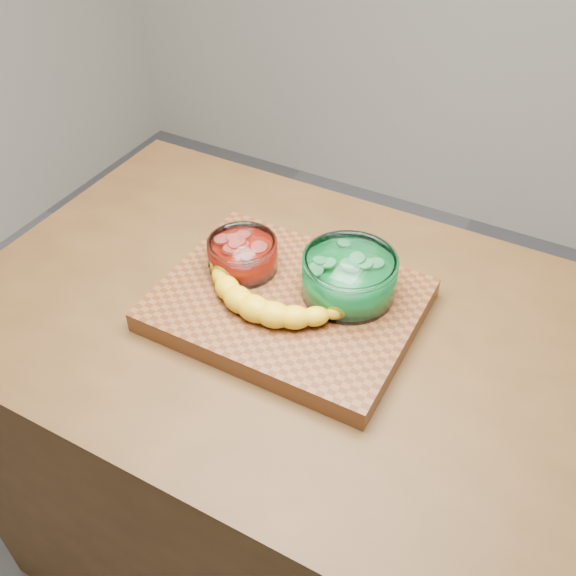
% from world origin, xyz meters
% --- Properties ---
extents(ground, '(3.50, 3.50, 0.00)m').
position_xyz_m(ground, '(0.00, 0.00, 0.00)').
color(ground, '#58575C').
rests_on(ground, ground).
extents(counter, '(1.20, 0.80, 0.90)m').
position_xyz_m(counter, '(0.00, 0.00, 0.45)').
color(counter, '#523418').
rests_on(counter, ground).
extents(cutting_board, '(0.45, 0.35, 0.04)m').
position_xyz_m(cutting_board, '(0.00, 0.00, 0.92)').
color(cutting_board, brown).
rests_on(cutting_board, counter).
extents(bowl_red, '(0.13, 0.13, 0.06)m').
position_xyz_m(bowl_red, '(-0.11, 0.03, 0.97)').
color(bowl_red, white).
rests_on(bowl_red, cutting_board).
extents(bowl_green, '(0.17, 0.17, 0.08)m').
position_xyz_m(bowl_green, '(0.09, 0.06, 0.98)').
color(bowl_green, white).
rests_on(bowl_green, cutting_board).
extents(banana, '(0.31, 0.14, 0.04)m').
position_xyz_m(banana, '(-0.02, -0.04, 0.96)').
color(banana, yellow).
rests_on(banana, cutting_board).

